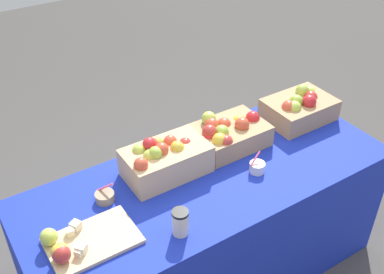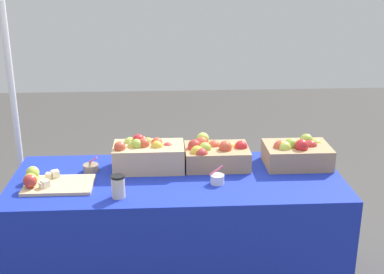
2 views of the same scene
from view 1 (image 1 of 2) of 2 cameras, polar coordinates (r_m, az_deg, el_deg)
name	(u,v)px [view 1 (image 1 of 2)]	position (r m, az deg, el deg)	size (l,w,h in m)	color
ground_plane	(206,272)	(2.85, 1.77, -16.17)	(10.00, 10.00, 0.00)	#474442
table	(208,228)	(2.57, 1.93, -11.05)	(1.90, 0.76, 0.74)	#192DB7
apple_crate_left	(299,107)	(2.76, 13.01, 3.55)	(0.39, 0.28, 0.18)	tan
apple_crate_middle	(228,133)	(2.48, 4.46, 0.46)	(0.38, 0.28, 0.18)	tan
apple_crate_right	(165,159)	(2.28, -3.35, -2.66)	(0.42, 0.24, 0.20)	tan
cutting_board_front	(78,243)	(2.02, -13.83, -12.54)	(0.38, 0.25, 0.09)	#D1B284
sample_bowl_near	(257,167)	(2.35, 7.97, -3.68)	(0.08, 0.08, 0.10)	silver
sample_bowl_mid	(105,197)	(2.21, -10.63, -7.19)	(0.09, 0.09, 0.10)	gray
coffee_cup	(180,222)	(2.00, -1.44, -10.39)	(0.07, 0.07, 0.12)	beige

